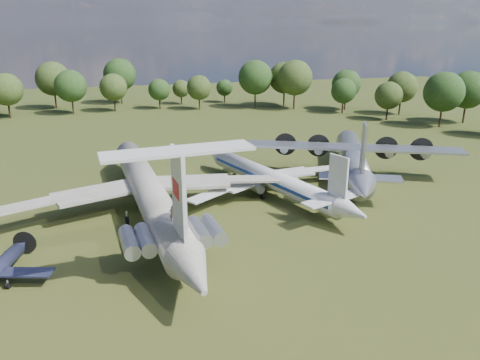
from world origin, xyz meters
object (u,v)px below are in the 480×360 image
object	(u,v)px
il62_airliner	(149,197)
tu104_jet	(271,182)
an12_transport	(353,163)
person_on_il62	(172,214)

from	to	relation	value
il62_airliner	tu104_jet	xyz separation A→B (m)	(19.31, 3.92, -0.85)
tu104_jet	an12_transport	bearing A→B (deg)	-4.75
an12_transport	il62_airliner	bearing A→B (deg)	-143.78
il62_airliner	tu104_jet	distance (m)	19.72
tu104_jet	person_on_il62	size ratio (longest dim) A/B	22.46
person_on_il62	il62_airliner	bearing A→B (deg)	-66.86
person_on_il62	tu104_jet	bearing A→B (deg)	-113.79
il62_airliner	person_on_il62	world-z (taller)	person_on_il62
tu104_jet	person_on_il62	bearing A→B (deg)	-150.87
an12_transport	person_on_il62	distance (m)	42.07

